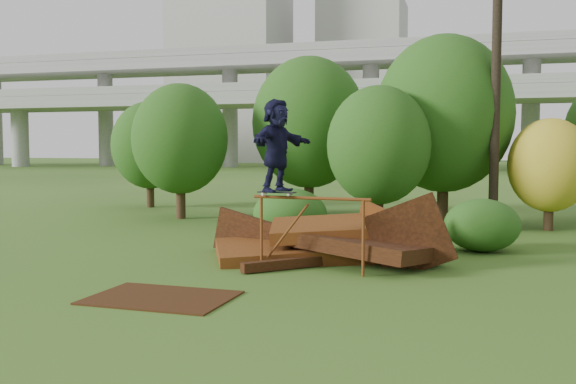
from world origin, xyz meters
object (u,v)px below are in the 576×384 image
(scrap_pile, at_px, (325,243))
(flat_plate, at_px, (161,298))
(skater, at_px, (277,145))
(utility_pole, at_px, (496,67))

(scrap_pile, bearing_deg, flat_plate, -112.78)
(skater, height_order, utility_pole, utility_pole)
(scrap_pile, distance_m, utility_pole, 8.55)
(utility_pole, bearing_deg, flat_plate, -117.93)
(scrap_pile, height_order, skater, skater)
(scrap_pile, distance_m, flat_plate, 4.74)
(flat_plate, bearing_deg, utility_pole, 62.07)
(scrap_pile, distance_m, skater, 2.71)
(flat_plate, height_order, utility_pole, utility_pole)
(scrap_pile, relative_size, flat_plate, 2.51)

